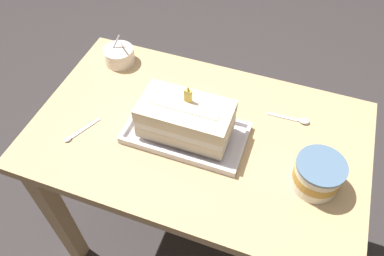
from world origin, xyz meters
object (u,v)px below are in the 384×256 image
object	(u,v)px
foil_tray	(186,134)
birthday_cake	(186,119)
ice_cream_tub	(318,175)
bowl_stack	(119,56)
serving_spoon_by_bowls	(76,134)
serving_spoon_near_tray	(300,120)

from	to	relation	value
foil_tray	birthday_cake	world-z (taller)	birthday_cake
birthday_cake	ice_cream_tub	bearing A→B (deg)	-5.90
birthday_cake	ice_cream_tub	distance (m)	0.41
bowl_stack	foil_tray	bearing A→B (deg)	-34.73
foil_tray	bowl_stack	distance (m)	0.43
bowl_stack	serving_spoon_by_bowls	bearing A→B (deg)	-85.67
foil_tray	bowl_stack	size ratio (longest dim) A/B	3.34
bowl_stack	serving_spoon_by_bowls	world-z (taller)	bowl_stack
birthday_cake	ice_cream_tub	xyz separation A→B (m)	(0.40, -0.04, -0.03)
ice_cream_tub	serving_spoon_near_tray	distance (m)	0.24
foil_tray	ice_cream_tub	world-z (taller)	ice_cream_tub
ice_cream_tub	serving_spoon_by_bowls	distance (m)	0.73
ice_cream_tub	birthday_cake	bearing A→B (deg)	174.10
bowl_stack	serving_spoon_near_tray	world-z (taller)	bowl_stack
birthday_cake	ice_cream_tub	world-z (taller)	birthday_cake
bowl_stack	serving_spoon_near_tray	xyz separation A→B (m)	(0.68, -0.07, -0.02)
foil_tray	ice_cream_tub	bearing A→B (deg)	-5.90
serving_spoon_near_tray	ice_cream_tub	bearing A→B (deg)	-70.70
foil_tray	serving_spoon_near_tray	bearing A→B (deg)	28.88
foil_tray	serving_spoon_by_bowls	distance (m)	0.35
bowl_stack	serving_spoon_by_bowls	size ratio (longest dim) A/B	0.88
ice_cream_tub	foil_tray	bearing A→B (deg)	174.10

